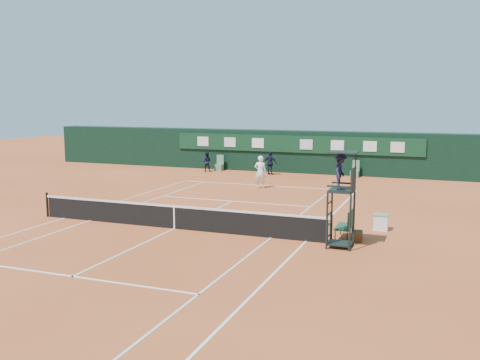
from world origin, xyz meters
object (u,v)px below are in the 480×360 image
object	(u,v)px
umpire_chair	(341,179)
player	(260,172)
cooler	(381,222)
player_bench	(347,223)
tennis_net	(174,216)

from	to	relation	value
umpire_chair	player	xyz separation A→B (m)	(-6.84, 11.35, -1.49)
umpire_chair	player	distance (m)	13.33
cooler	player_bench	bearing A→B (deg)	-119.39
tennis_net	player_bench	xyz separation A→B (m)	(6.81, 0.94, 0.09)
tennis_net	umpire_chair	xyz separation A→B (m)	(6.79, -0.36, 1.95)
tennis_net	player	world-z (taller)	player
umpire_chair	player	size ratio (longest dim) A/B	1.77
umpire_chair	player_bench	xyz separation A→B (m)	(0.02, 1.30, -1.86)
player_bench	cooler	distance (m)	2.17
tennis_net	umpire_chair	size ratio (longest dim) A/B	3.77
tennis_net	cooler	xyz separation A→B (m)	(7.87, 2.81, -0.18)
tennis_net	umpire_chair	world-z (taller)	umpire_chair
cooler	player	size ratio (longest dim) A/B	0.33
player_bench	player	bearing A→B (deg)	124.35
umpire_chair	cooler	size ratio (longest dim) A/B	5.30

